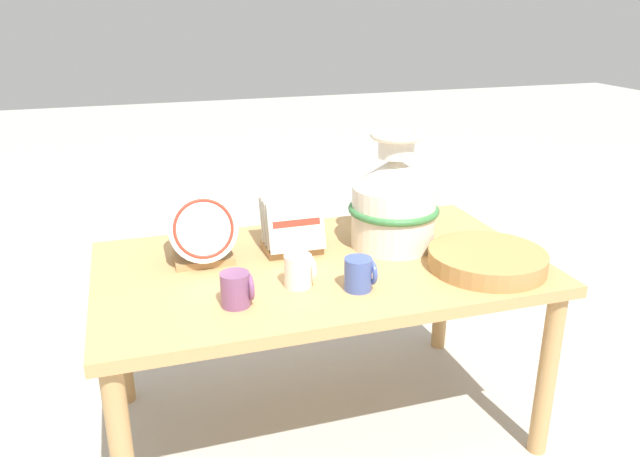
# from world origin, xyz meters

# --- Properties ---
(ground_plane) EXTENTS (14.00, 14.00, 0.00)m
(ground_plane) POSITION_xyz_m (0.00, 0.00, 0.00)
(ground_plane) COLOR #B2ADA3
(display_table) EXTENTS (1.31, 0.76, 0.58)m
(display_table) POSITION_xyz_m (0.00, 0.00, 0.52)
(display_table) COLOR tan
(display_table) RESTS_ON ground_plane
(ceramic_vase) EXTENTS (0.29, 0.29, 0.37)m
(ceramic_vase) POSITION_xyz_m (0.26, 0.07, 0.74)
(ceramic_vase) COLOR silver
(ceramic_vase) RESTS_ON display_table
(dish_rack_round_plates) EXTENTS (0.20, 0.18, 0.22)m
(dish_rack_round_plates) POSITION_xyz_m (-0.33, 0.11, 0.68)
(dish_rack_round_plates) COLOR tan
(dish_rack_round_plates) RESTS_ON display_table
(dish_rack_square_plates) EXTENTS (0.17, 0.17, 0.19)m
(dish_rack_square_plates) POSITION_xyz_m (-0.05, 0.12, 0.65)
(dish_rack_square_plates) COLOR tan
(dish_rack_square_plates) RESTS_ON display_table
(wicker_charger_stack) EXTENTS (0.34, 0.34, 0.05)m
(wicker_charger_stack) POSITION_xyz_m (0.46, -0.18, 0.61)
(wicker_charger_stack) COLOR #AD7F47
(wicker_charger_stack) RESTS_ON display_table
(mug_cobalt_glaze) EXTENTS (0.08, 0.08, 0.09)m
(mug_cobalt_glaze) POSITION_xyz_m (0.05, -0.20, 0.63)
(mug_cobalt_glaze) COLOR #42569E
(mug_cobalt_glaze) RESTS_ON display_table
(mug_cream_glaze) EXTENTS (0.08, 0.08, 0.09)m
(mug_cream_glaze) POSITION_xyz_m (-0.10, -0.13, 0.63)
(mug_cream_glaze) COLOR silver
(mug_cream_glaze) RESTS_ON display_table
(mug_plum_glaze) EXTENTS (0.08, 0.08, 0.09)m
(mug_plum_glaze) POSITION_xyz_m (-0.29, -0.20, 0.63)
(mug_plum_glaze) COLOR #7A4770
(mug_plum_glaze) RESTS_ON display_table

